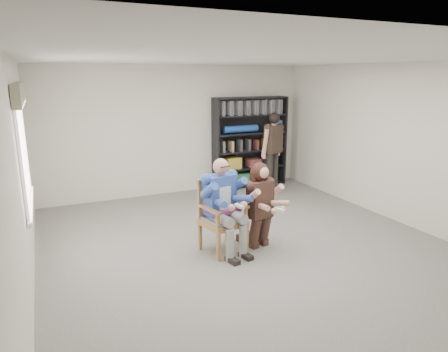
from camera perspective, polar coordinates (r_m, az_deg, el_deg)
name	(u,v)px	position (r m, az deg, el deg)	size (l,w,h in m)	color
room_shell	(254,160)	(5.71, 4.34, 2.27)	(6.00, 7.00, 2.80)	white
floor	(252,251)	(6.16, 4.09, -10.59)	(6.00, 7.00, 0.01)	#65625D
window_left	(25,148)	(5.97, -26.59, 3.57)	(0.16, 2.00, 1.75)	white
armchair	(223,216)	(5.93, -0.15, -5.80)	(0.64, 0.62, 1.10)	olive
seated_man	(223,206)	(5.87, -0.15, -4.28)	(0.62, 0.86, 1.43)	#2A4596
kneeling_woman	(261,207)	(6.04, 5.36, -4.41)	(0.55, 0.88, 1.31)	#351E18
bookshelf	(250,142)	(9.41, 3.74, 4.81)	(1.80, 0.38, 2.10)	black
standing_man	(273,154)	(8.80, 7.00, 3.09)	(0.56, 0.31, 1.80)	black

